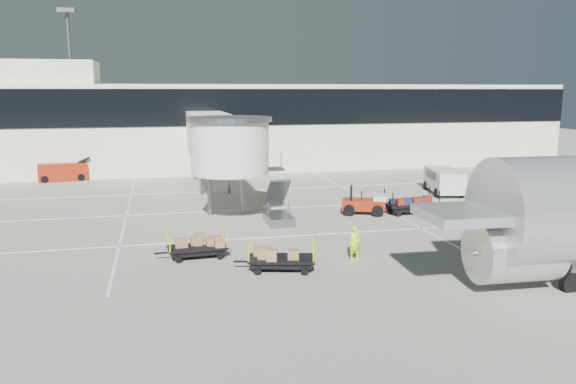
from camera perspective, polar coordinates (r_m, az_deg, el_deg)
name	(u,v)px	position (r m, az deg, el deg)	size (l,w,h in m)	color
ground	(328,245)	(27.86, 4.04, -5.35)	(140.00, 140.00, 0.00)	#B1AA9E
lane_markings	(276,207)	(36.48, -1.27, -1.54)	(40.00, 30.00, 0.02)	silver
terminal	(236,125)	(56.17, -5.32, 6.82)	(64.00, 12.11, 15.20)	#EEE4CC
jet_bridge	(218,139)	(38.22, -7.08, 5.41)	(5.70, 20.40, 6.03)	silver
baggage_tug	(364,204)	(34.71, 7.78, -1.22)	(2.87, 2.38, 1.71)	maroon
suitcase_cart	(411,205)	(35.30, 12.40, -1.30)	(3.87, 1.65, 1.51)	black
box_cart_near	(280,259)	(23.84, -0.86, -6.79)	(3.50, 2.04, 1.34)	black
box_cart_far	(196,247)	(25.86, -9.31, -5.54)	(3.29, 1.49, 1.27)	black
ground_worker	(355,243)	(25.34, 6.83, -5.18)	(0.56, 0.37, 1.55)	#BCEA18
minivan	(443,179)	(42.82, 15.51, 1.29)	(2.86, 4.96, 1.77)	silver
belt_loader	(63,172)	(50.69, -21.90, 1.93)	(4.30, 2.25, 1.98)	maroon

